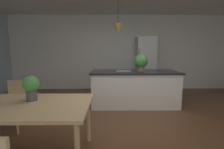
{
  "coord_description": "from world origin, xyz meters",
  "views": [
    {
      "loc": [
        -0.36,
        -2.78,
        1.4
      ],
      "look_at": [
        -0.33,
        0.26,
        0.97
      ],
      "focal_mm": 25.87,
      "sensor_mm": 36.0,
      "label": 1
    }
  ],
  "objects": [
    {
      "name": "pendant_over_island_main",
      "position": [
        -0.17,
        1.34,
        1.95
      ],
      "size": [
        0.26,
        0.26,
        0.88
      ],
      "color": "black"
    },
    {
      "name": "potted_plant_on_island",
      "position": [
        0.42,
        1.34,
        1.15
      ],
      "size": [
        0.35,
        0.35,
        0.44
      ],
      "color": "#8C664C",
      "rests_on": "kitchen_island"
    },
    {
      "name": "chair_far_left",
      "position": [
        -2.1,
        0.05,
        0.47
      ],
      "size": [
        0.42,
        0.42,
        0.87
      ],
      "color": "tan",
      "rests_on": "ground_plane"
    },
    {
      "name": "wall_back_kitchen",
      "position": [
        0.0,
        3.26,
        1.35
      ],
      "size": [
        10.0,
        0.12,
        2.7
      ],
      "primitive_type": "cube",
      "color": "silver",
      "rests_on": "ground_plane"
    },
    {
      "name": "refrigerator",
      "position": [
        0.86,
        2.86,
        0.95
      ],
      "size": [
        0.64,
        0.67,
        1.9
      ],
      "color": "silver",
      "rests_on": "ground_plane"
    },
    {
      "name": "kitchen_island",
      "position": [
        0.26,
        1.34,
        0.46
      ],
      "size": [
        2.22,
        0.93,
        0.91
      ],
      "color": "silver",
      "rests_on": "ground_plane"
    },
    {
      "name": "potted_plant_on_table",
      "position": [
        -1.42,
        -0.68,
        0.94
      ],
      "size": [
        0.21,
        0.21,
        0.33
      ],
      "color": "#4C4C51",
      "rests_on": "dining_table"
    },
    {
      "name": "dining_table",
      "position": [
        -1.64,
        -0.83,
        0.69
      ],
      "size": [
        2.04,
        1.01,
        0.75
      ],
      "color": "tan",
      "rests_on": "ground_plane"
    },
    {
      "name": "ground_plane",
      "position": [
        0.0,
        0.0,
        -0.02
      ],
      "size": [
        10.0,
        8.4,
        0.04
      ],
      "primitive_type": "cube",
      "color": "brown"
    }
  ]
}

